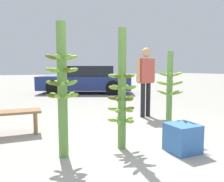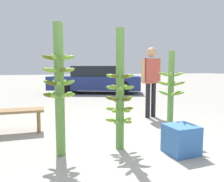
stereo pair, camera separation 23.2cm
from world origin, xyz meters
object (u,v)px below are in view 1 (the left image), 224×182
(market_bench, at_px, (8,115))
(banana_stalk_right, at_px, (169,92))
(parked_car, at_px, (86,80))
(produce_crate, at_px, (182,138))
(vendor_person, at_px, (146,75))
(banana_stalk_center, at_px, (122,92))
(banana_stalk_left, at_px, (62,87))

(market_bench, bearing_deg, banana_stalk_right, -23.71)
(parked_car, bearing_deg, banana_stalk_right, -162.01)
(market_bench, xyz_separation_m, produce_crate, (2.15, -1.79, -0.15))
(parked_car, bearing_deg, vendor_person, -158.45)
(parked_car, relative_size, produce_crate, 11.61)
(banana_stalk_center, height_order, parked_car, banana_stalk_center)
(vendor_person, bearing_deg, produce_crate, 59.20)
(banana_stalk_right, relative_size, vendor_person, 0.87)
(banana_stalk_center, xyz_separation_m, vendor_person, (1.44, 1.59, 0.17))
(banana_stalk_right, xyz_separation_m, market_bench, (-2.39, 1.20, -0.41))
(banana_stalk_left, bearing_deg, banana_stalk_right, 2.92)
(market_bench, distance_m, parked_car, 6.48)
(banana_stalk_left, height_order, market_bench, banana_stalk_left)
(banana_stalk_right, distance_m, produce_crate, 0.85)
(vendor_person, distance_m, produce_crate, 2.31)
(vendor_person, height_order, parked_car, vendor_person)
(banana_stalk_center, bearing_deg, banana_stalk_right, 8.34)
(banana_stalk_left, distance_m, produce_crate, 1.73)
(banana_stalk_left, bearing_deg, parked_car, 69.84)
(banana_stalk_left, xyz_separation_m, market_bench, (-0.65, 1.29, -0.56))
(banana_stalk_center, relative_size, market_bench, 1.56)
(banana_stalk_left, bearing_deg, banana_stalk_center, -3.38)
(banana_stalk_left, distance_m, market_bench, 1.55)
(banana_stalk_center, bearing_deg, banana_stalk_left, 176.62)
(banana_stalk_right, height_order, market_bench, banana_stalk_right)
(parked_car, bearing_deg, banana_stalk_left, -175.50)
(parked_car, distance_m, produce_crate, 7.50)
(banana_stalk_right, bearing_deg, market_bench, 153.39)
(banana_stalk_right, relative_size, market_bench, 1.30)
(banana_stalk_right, bearing_deg, produce_crate, -112.57)
(vendor_person, distance_m, market_bench, 2.98)
(banana_stalk_left, distance_m, parked_car, 7.37)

